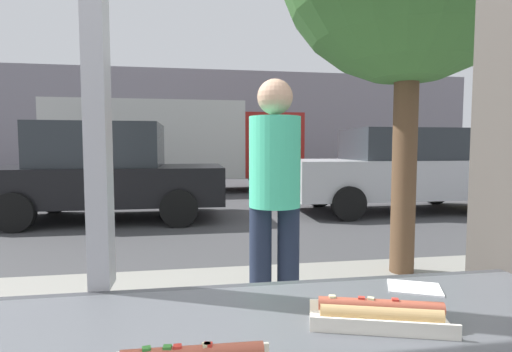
% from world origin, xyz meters
% --- Properties ---
extents(ground_plane, '(60.00, 60.00, 0.00)m').
position_xyz_m(ground_plane, '(0.00, 8.00, 0.00)').
color(ground_plane, '#424244').
extents(sidewalk_strip, '(16.00, 2.80, 0.14)m').
position_xyz_m(sidewalk_strip, '(0.00, 1.60, 0.07)').
color(sidewalk_strip, gray).
rests_on(sidewalk_strip, ground).
extents(building_facade_far, '(28.00, 1.20, 4.91)m').
position_xyz_m(building_facade_far, '(0.00, 18.16, 2.46)').
color(building_facade_far, gray).
rests_on(building_facade_far, ground).
extents(hotdog_tray_near, '(0.28, 0.16, 0.05)m').
position_xyz_m(hotdog_tray_near, '(0.57, -0.23, 1.04)').
color(hotdog_tray_near, silver).
rests_on(hotdog_tray_near, window_counter).
extents(napkin_wrapper, '(0.15, 0.13, 0.00)m').
position_xyz_m(napkin_wrapper, '(0.74, -0.06, 1.02)').
color(napkin_wrapper, white).
rests_on(napkin_wrapper, window_counter).
extents(parked_car_black, '(4.14, 2.07, 1.79)m').
position_xyz_m(parked_car_black, '(-1.34, 6.74, 0.89)').
color(parked_car_black, black).
rests_on(parked_car_black, ground).
extents(parked_car_silver, '(4.66, 1.92, 1.72)m').
position_xyz_m(parked_car_silver, '(4.52, 6.74, 0.88)').
color(parked_car_silver, '#BCBCC1').
rests_on(parked_car_silver, ground).
extents(box_truck, '(7.23, 2.44, 2.66)m').
position_xyz_m(box_truck, '(-0.23, 11.29, 1.50)').
color(box_truck, beige).
rests_on(box_truck, ground).
extents(pedestrian, '(0.32, 0.32, 1.63)m').
position_xyz_m(pedestrian, '(0.73, 1.48, 1.07)').
color(pedestrian, '#1D2539').
rests_on(pedestrian, sidewalk_strip).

